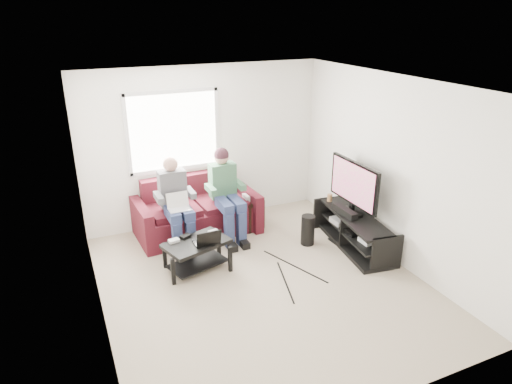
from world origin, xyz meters
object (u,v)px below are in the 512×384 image
(coffee_table, at_px, (197,249))
(sofa, at_px, (196,213))
(tv_stand, at_px, (354,233))
(end_table, at_px, (250,213))
(subwoofer, at_px, (308,230))
(tv, at_px, (354,185))

(coffee_table, bearing_deg, sofa, 73.07)
(coffee_table, distance_m, tv_stand, 2.39)
(coffee_table, bearing_deg, end_table, 36.90)
(tv_stand, bearing_deg, sofa, 143.96)
(coffee_table, bearing_deg, subwoofer, 0.66)
(tv_stand, height_order, tv, tv)
(tv_stand, relative_size, tv, 1.48)
(end_table, bearing_deg, coffee_table, -143.10)
(tv, height_order, subwoofer, tv)
(tv, bearing_deg, sofa, 145.82)
(coffee_table, relative_size, tv_stand, 0.60)
(coffee_table, distance_m, tv, 2.47)
(tv, xyz_separation_m, end_table, (-1.17, 1.14, -0.71))
(sofa, relative_size, tv_stand, 1.20)
(tv_stand, bearing_deg, end_table, 133.33)
(sofa, height_order, end_table, sofa)
(subwoofer, bearing_deg, coffee_table, -179.34)
(end_table, bearing_deg, subwoofer, -56.72)
(sofa, bearing_deg, coffee_table, -106.93)
(tv, distance_m, subwoofer, 0.98)
(coffee_table, height_order, tv, tv)
(tv, distance_m, end_table, 1.78)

